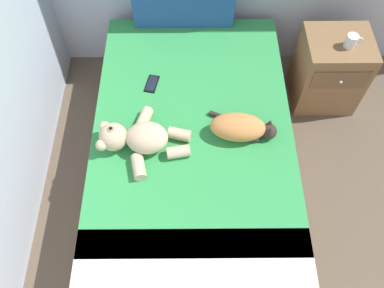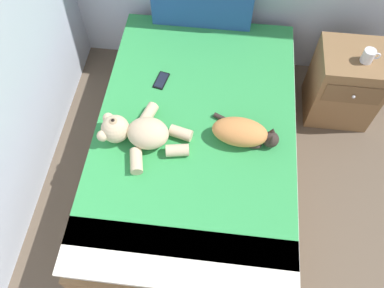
% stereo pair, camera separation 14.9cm
% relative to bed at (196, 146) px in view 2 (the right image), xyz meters
% --- Properties ---
extents(bed, '(1.31, 2.02, 0.51)m').
position_rel_bed_xyz_m(bed, '(0.00, 0.00, 0.00)').
color(bed, olive).
rests_on(bed, ground_plane).
extents(cat, '(0.42, 0.28, 0.15)m').
position_rel_bed_xyz_m(cat, '(0.29, -0.07, 0.33)').
color(cat, '#D18447').
rests_on(cat, bed).
extents(teddy_bear, '(0.56, 0.50, 0.19)m').
position_rel_bed_xyz_m(teddy_bear, '(-0.33, -0.15, 0.33)').
color(teddy_bear, beige).
rests_on(teddy_bear, bed).
extents(cell_phone, '(0.10, 0.16, 0.01)m').
position_rel_bed_xyz_m(cell_phone, '(-0.27, 0.33, 0.26)').
color(cell_phone, black).
rests_on(cell_phone, bed).
extents(nightstand, '(0.47, 0.44, 0.61)m').
position_rel_bed_xyz_m(nightstand, '(1.04, 0.63, 0.05)').
color(nightstand, olive).
rests_on(nightstand, ground_plane).
extents(mug, '(0.12, 0.08, 0.09)m').
position_rel_bed_xyz_m(mug, '(1.08, 0.58, 0.40)').
color(mug, silver).
rests_on(mug, nightstand).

